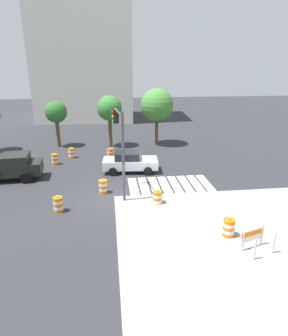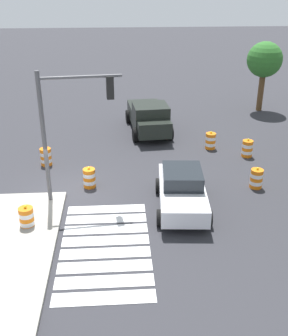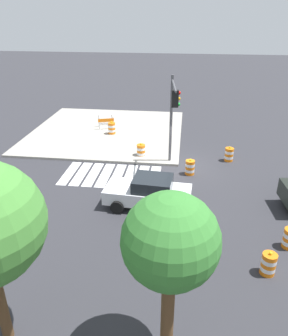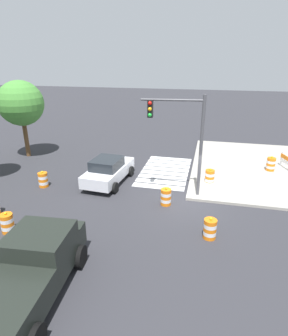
% 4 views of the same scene
% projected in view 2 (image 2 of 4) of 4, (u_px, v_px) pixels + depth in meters
% --- Properties ---
extents(ground_plane, '(120.00, 120.00, 0.00)m').
position_uv_depth(ground_plane, '(66.00, 195.00, 18.61)').
color(ground_plane, '#2D2D33').
extents(crosswalk_stripes, '(5.85, 3.20, 0.02)m').
position_uv_depth(crosswalk_stripes, '(105.00, 247.00, 15.11)').
color(crosswalk_stripes, silver).
rests_on(crosswalk_stripes, ground).
extents(sports_car, '(4.43, 2.39, 1.63)m').
position_uv_depth(sports_car, '(182.00, 190.00, 17.34)').
color(sports_car, silver).
rests_on(sports_car, ground).
extents(pickup_truck, '(5.30, 2.70, 1.92)m').
position_uv_depth(pickup_truck, '(149.00, 117.00, 25.36)').
color(pickup_truck, black).
rests_on(pickup_truck, ground).
extents(traffic_barrel_near_corner, '(0.56, 0.56, 1.02)m').
position_uv_depth(traffic_barrel_near_corner, '(89.00, 178.00, 19.12)').
color(traffic_barrel_near_corner, orange).
rests_on(traffic_barrel_near_corner, ground).
extents(traffic_barrel_crosswalk_end, '(0.56, 0.56, 1.02)m').
position_uv_depth(traffic_barrel_crosswalk_end, '(27.00, 218.00, 16.02)').
color(traffic_barrel_crosswalk_end, orange).
rests_on(traffic_barrel_crosswalk_end, ground).
extents(traffic_barrel_median_near, '(0.56, 0.56, 1.02)m').
position_uv_depth(traffic_barrel_median_near, '(256.00, 179.00, 19.07)').
color(traffic_barrel_median_near, orange).
rests_on(traffic_barrel_median_near, ground).
extents(traffic_barrel_median_far, '(0.56, 0.56, 1.02)m').
position_uv_depth(traffic_barrel_median_far, '(247.00, 149.00, 22.27)').
color(traffic_barrel_median_far, orange).
rests_on(traffic_barrel_median_far, ground).
extents(traffic_barrel_far_curb, '(0.56, 0.56, 1.02)m').
position_uv_depth(traffic_barrel_far_curb, '(46.00, 157.00, 21.29)').
color(traffic_barrel_far_curb, orange).
rests_on(traffic_barrel_far_curb, ground).
extents(traffic_barrel_lane_center, '(0.56, 0.56, 1.02)m').
position_uv_depth(traffic_barrel_lane_center, '(210.00, 141.00, 23.27)').
color(traffic_barrel_lane_center, orange).
rests_on(traffic_barrel_lane_center, ground).
extents(traffic_light_pole, '(0.66, 3.28, 5.50)m').
position_uv_depth(traffic_light_pole, '(71.00, 114.00, 16.55)').
color(traffic_light_pole, '#4C4C51').
rests_on(traffic_light_pole, sidewalk_corner).
extents(street_tree_corner_lot, '(2.39, 2.39, 4.76)m').
position_uv_depth(street_tree_corner_lot, '(265.00, 60.00, 28.39)').
color(street_tree_corner_lot, brown).
rests_on(street_tree_corner_lot, ground).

